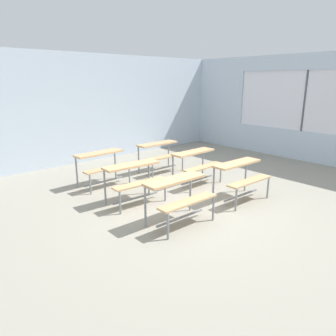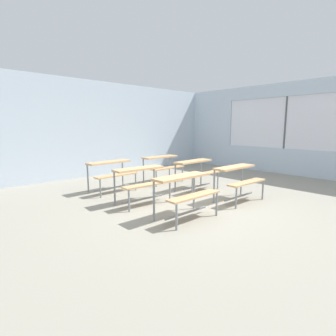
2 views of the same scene
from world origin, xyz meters
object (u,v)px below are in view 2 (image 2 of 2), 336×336
desk_bench_r0c0 (185,187)px  desk_bench_r1c1 (196,168)px  desk_bench_r0c1 (238,175)px  desk_bench_r2c1 (163,163)px  desk_bench_r1c0 (142,177)px  desk_bench_r2c0 (111,169)px

desk_bench_r0c0 → desk_bench_r1c1: same height
desk_bench_r0c1 → desk_bench_r1c1: size_ratio=1.00×
desk_bench_r1c1 → desk_bench_r2c1: size_ratio=1.01×
desk_bench_r1c0 → desk_bench_r1c1: size_ratio=1.01×
desk_bench_r0c0 → desk_bench_r2c0: 2.51m
desk_bench_r1c0 → desk_bench_r1c1: same height
desk_bench_r0c0 → desk_bench_r1c1: size_ratio=0.99×
desk_bench_r0c1 → desk_bench_r2c0: bearing=123.3°
desk_bench_r1c0 → desk_bench_r0c1: bearing=-34.5°
desk_bench_r0c0 → desk_bench_r2c1: (1.67, 2.48, 0.00)m
desk_bench_r2c1 → desk_bench_r0c1: bearing=-91.8°
desk_bench_r1c0 → desk_bench_r2c0: size_ratio=1.00×
desk_bench_r1c0 → desk_bench_r1c1: 1.70m
desk_bench_r1c1 → desk_bench_r2c0: bearing=140.4°
desk_bench_r0c1 → desk_bench_r1c1: (0.07, 1.24, 0.00)m
desk_bench_r0c0 → desk_bench_r1c0: size_ratio=0.98×
desk_bench_r0c0 → desk_bench_r1c1: (1.67, 1.21, 0.00)m
desk_bench_r0c1 → desk_bench_r1c0: same height
desk_bench_r0c0 → desk_bench_r1c0: 1.21m
desk_bench_r0c0 → desk_bench_r2c0: size_ratio=0.98×
desk_bench_r1c0 → desk_bench_r2c1: (1.70, 1.27, 0.00)m
desk_bench_r1c0 → desk_bench_r0c0: bearing=-86.0°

